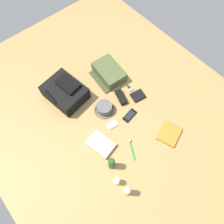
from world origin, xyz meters
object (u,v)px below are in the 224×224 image
object	(u,v)px
media_player	(112,125)
folded_towel	(101,144)
paperback_novel	(169,134)
wallet	(138,96)
backpack	(65,92)
toothbrush	(132,148)
toiletry_pouch	(109,72)
sunglasses_case	(121,97)
bucket_hat	(104,108)
wristwatch	(130,88)
shampoo_bottle	(111,164)
lotion_bottle	(127,191)
toothpaste_tube	(117,181)
cell_phone	(130,115)

from	to	relation	value
media_player	folded_towel	xyz separation A→B (m)	(-0.07, 0.18, 0.01)
paperback_novel	wallet	xyz separation A→B (m)	(0.41, -0.05, 0.00)
backpack	wallet	xyz separation A→B (m)	(-0.40, -0.47, -0.06)
paperback_novel	toothbrush	distance (m)	0.32
toiletry_pouch	media_player	size ratio (longest dim) A/B	3.38
toiletry_pouch	sunglasses_case	world-z (taller)	toiletry_pouch
backpack	bucket_hat	xyz separation A→B (m)	(-0.32, -0.16, -0.04)
backpack	wristwatch	distance (m)	0.56
wallet	media_player	bearing A→B (deg)	110.84
shampoo_bottle	lotion_bottle	bearing A→B (deg)	168.71
backpack	toiletry_pouch	size ratio (longest dim) A/B	1.20
bucket_hat	folded_towel	size ratio (longest dim) A/B	0.85
toothpaste_tube	wristwatch	bearing A→B (deg)	-49.60
wallet	sunglasses_case	bearing A→B (deg)	68.32
wallet	sunglasses_case	distance (m)	0.15
wristwatch	wallet	bearing A→B (deg)	178.69
paperback_novel	wristwatch	distance (m)	0.52
toiletry_pouch	bucket_hat	size ratio (longest dim) A/B	1.80
paperback_novel	toiletry_pouch	bearing A→B (deg)	-0.16
media_player	cell_phone	bearing A→B (deg)	-101.25
media_player	sunglasses_case	bearing A→B (deg)	-57.56
toothbrush	cell_phone	bearing A→B (deg)	-39.63
bucket_hat	media_player	bearing A→B (deg)	165.78
bucket_hat	toothbrush	bearing A→B (deg)	172.47
toothpaste_tube	wristwatch	distance (m)	0.80
toiletry_pouch	wallet	world-z (taller)	toiletry_pouch
toiletry_pouch	folded_towel	size ratio (longest dim) A/B	1.54
toiletry_pouch	cell_phone	size ratio (longest dim) A/B	2.28
lotion_bottle	media_player	distance (m)	0.53
shampoo_bottle	sunglasses_case	xyz separation A→B (m)	(0.38, -0.44, -0.06)
toiletry_pouch	wallet	bearing A→B (deg)	-171.75
toiletry_pouch	toothpaste_tube	world-z (taller)	toothpaste_tube
paperback_novel	folded_towel	xyz separation A→B (m)	(0.28, 0.47, 0.01)
cell_phone	sunglasses_case	distance (m)	0.18
sunglasses_case	bucket_hat	bearing A→B (deg)	104.89
toothpaste_tube	folded_towel	bearing A→B (deg)	-17.22
backpack	bucket_hat	distance (m)	0.36
bucket_hat	wallet	xyz separation A→B (m)	(-0.09, -0.30, -0.02)
toothbrush	wallet	world-z (taller)	wallet
toiletry_pouch	sunglasses_case	distance (m)	0.26
lotion_bottle	toothbrush	size ratio (longest dim) A/B	1.03
shampoo_bottle	cell_phone	size ratio (longest dim) A/B	1.27
bucket_hat	sunglasses_case	bearing A→B (deg)	-92.21
toiletry_pouch	shampoo_bottle	distance (m)	0.82
lotion_bottle	wristwatch	size ratio (longest dim) A/B	2.24
cell_phone	sunglasses_case	xyz separation A→B (m)	(0.17, -0.06, 0.01)
wallet	toiletry_pouch	bearing A→B (deg)	19.34
toothpaste_tube	toothbrush	distance (m)	0.28
wristwatch	toothbrush	size ratio (longest dim) A/B	0.46
cell_phone	toothpaste_tube	bearing A→B (deg)	127.23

